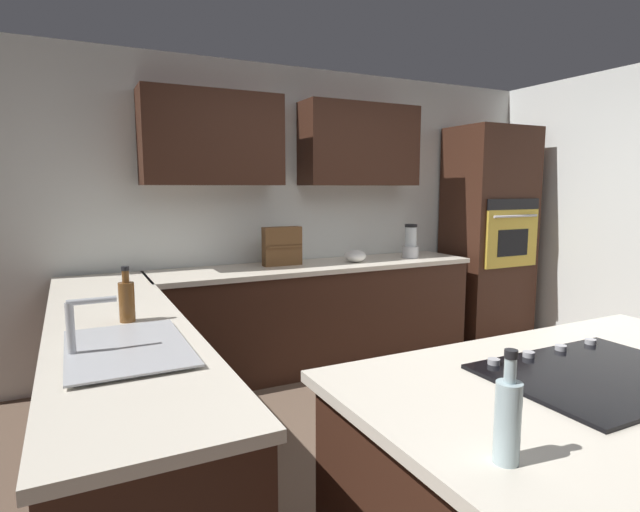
% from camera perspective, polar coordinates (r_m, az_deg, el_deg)
% --- Properties ---
extents(ground_plane, '(14.00, 14.00, 0.00)m').
position_cam_1_polar(ground_plane, '(3.31, 15.75, -20.60)').
color(ground_plane, brown).
extents(wall_back, '(6.00, 0.44, 2.60)m').
position_cam_1_polar(wall_back, '(4.60, -1.69, 6.61)').
color(wall_back, silver).
rests_on(wall_back, ground).
extents(lower_cabinets_back, '(2.80, 0.60, 0.86)m').
position_cam_1_polar(lower_cabinets_back, '(4.44, -0.21, -6.94)').
color(lower_cabinets_back, '#381E14').
rests_on(lower_cabinets_back, ground).
extents(countertop_back, '(2.84, 0.64, 0.04)m').
position_cam_1_polar(countertop_back, '(4.34, -0.22, -1.19)').
color(countertop_back, silver).
rests_on(countertop_back, lower_cabinets_back).
extents(lower_cabinets_side, '(0.60, 2.90, 0.86)m').
position_cam_1_polar(lower_cabinets_side, '(2.91, -21.64, -15.58)').
color(lower_cabinets_side, '#381E14').
rests_on(lower_cabinets_side, ground).
extents(countertop_side, '(0.64, 2.94, 0.04)m').
position_cam_1_polar(countertop_side, '(2.77, -22.10, -6.97)').
color(countertop_side, silver).
rests_on(countertop_side, lower_cabinets_side).
extents(island_base, '(1.75, 0.96, 0.86)m').
position_cam_1_polar(island_base, '(2.26, 28.24, -23.17)').
color(island_base, '#381E14').
rests_on(island_base, ground).
extents(island_top, '(1.83, 1.04, 0.04)m').
position_cam_1_polar(island_top, '(2.07, 29.06, -12.34)').
color(island_top, silver).
rests_on(island_top, island_base).
extents(wall_oven, '(0.80, 0.66, 2.15)m').
position_cam_1_polar(wall_oven, '(5.46, 18.49, 2.32)').
color(wall_oven, '#381E14').
rests_on(wall_oven, ground).
extents(sink_unit, '(0.46, 0.70, 0.23)m').
position_cam_1_polar(sink_unit, '(2.21, -21.19, -9.58)').
color(sink_unit, '#515456').
rests_on(sink_unit, countertop_side).
extents(cooktop, '(0.76, 0.56, 0.03)m').
position_cam_1_polar(cooktop, '(2.06, 28.97, -11.58)').
color(cooktop, black).
rests_on(cooktop, island_top).
extents(blender, '(0.15, 0.15, 0.32)m').
position_cam_1_polar(blender, '(4.79, 10.21, 1.40)').
color(blender, silver).
rests_on(blender, countertop_back).
extents(mixing_bowl, '(0.19, 0.19, 0.11)m').
position_cam_1_polar(mixing_bowl, '(4.47, 4.00, 0.00)').
color(mixing_bowl, white).
rests_on(mixing_bowl, countertop_back).
extents(spice_rack, '(0.33, 0.11, 0.33)m').
position_cam_1_polar(spice_rack, '(4.27, -4.31, 1.12)').
color(spice_rack, brown).
rests_on(spice_rack, countertop_back).
extents(dish_soap_bottle, '(0.08, 0.08, 0.28)m').
position_cam_1_polar(dish_soap_bottle, '(2.66, -21.02, -4.66)').
color(dish_soap_bottle, brown).
rests_on(dish_soap_bottle, countertop_side).
extents(oil_bottle, '(0.06, 0.06, 0.28)m').
position_cam_1_polar(oil_bottle, '(1.34, 20.46, -16.82)').
color(oil_bottle, silver).
rests_on(oil_bottle, island_top).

